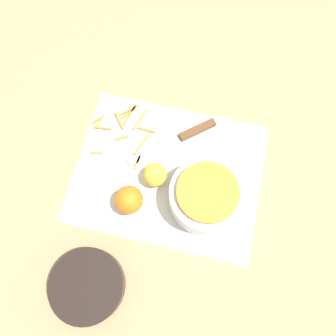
{
  "coord_description": "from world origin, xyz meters",
  "views": [
    {
      "loc": [
        -0.06,
        0.26,
        0.81
      ],
      "look_at": [
        0.0,
        0.0,
        0.04
      ],
      "focal_mm": 35.0,
      "sensor_mm": 36.0,
      "label": 1
    }
  ],
  "objects_px": {
    "orange_left": "(129,200)",
    "lemon": "(155,175)",
    "knife": "(187,135)",
    "bowl_speckled": "(206,196)",
    "bowl_dark": "(88,286)"
  },
  "relations": [
    {
      "from": "knife",
      "to": "lemon",
      "type": "height_order",
      "value": "lemon"
    },
    {
      "from": "knife",
      "to": "bowl_speckled",
      "type": "bearing_deg",
      "value": 75.28
    },
    {
      "from": "orange_left",
      "to": "lemon",
      "type": "relative_size",
      "value": 1.15
    },
    {
      "from": "orange_left",
      "to": "lemon",
      "type": "distance_m",
      "value": 0.09
    },
    {
      "from": "knife",
      "to": "lemon",
      "type": "distance_m",
      "value": 0.15
    },
    {
      "from": "orange_left",
      "to": "lemon",
      "type": "xyz_separation_m",
      "value": [
        -0.05,
        -0.08,
        -0.0
      ]
    },
    {
      "from": "orange_left",
      "to": "bowl_speckled",
      "type": "bearing_deg",
      "value": -164.68
    },
    {
      "from": "bowl_speckled",
      "to": "orange_left",
      "type": "height_order",
      "value": "bowl_speckled"
    },
    {
      "from": "orange_left",
      "to": "lemon",
      "type": "height_order",
      "value": "orange_left"
    },
    {
      "from": "bowl_speckled",
      "to": "knife",
      "type": "distance_m",
      "value": 0.19
    },
    {
      "from": "knife",
      "to": "orange_left",
      "type": "relative_size",
      "value": 3.01
    },
    {
      "from": "knife",
      "to": "orange_left",
      "type": "height_order",
      "value": "orange_left"
    },
    {
      "from": "bowl_dark",
      "to": "lemon",
      "type": "bearing_deg",
      "value": -106.74
    },
    {
      "from": "lemon",
      "to": "bowl_speckled",
      "type": "bearing_deg",
      "value": 167.71
    },
    {
      "from": "orange_left",
      "to": "bowl_dark",
      "type": "bearing_deg",
      "value": 78.99
    }
  ]
}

